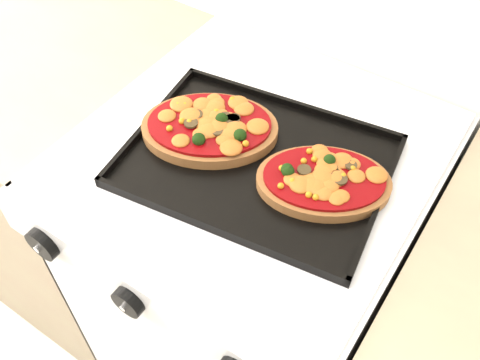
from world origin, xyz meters
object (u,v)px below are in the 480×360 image
Objects in this scene: baking_tray at (257,160)px; pizza_right at (324,180)px; stove at (252,279)px; pizza_left at (210,126)px.

pizza_right reaches higher than baking_tray.
stove is 0.50m from pizza_right.
stove is at bearing 116.23° from baking_tray.
stove is 0.49m from pizza_left.
pizza_right is (0.12, 0.01, 0.01)m from baking_tray.
stove is 4.28× the size of pizza_right.
pizza_right is at bearing 0.89° from pizza_left.
pizza_right reaches higher than stove.
stove is 0.47m from baking_tray.
pizza_right is at bearing -2.15° from baking_tray.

